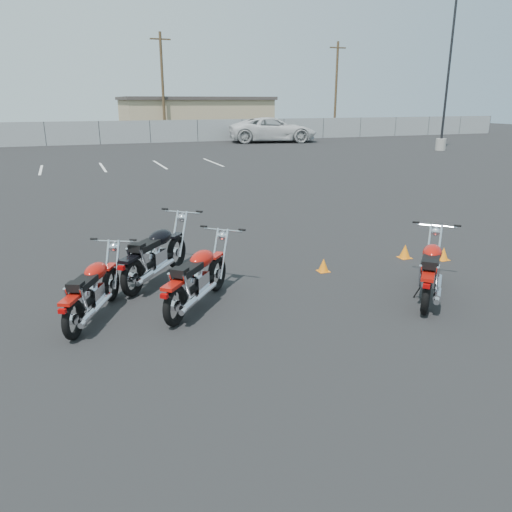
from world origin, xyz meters
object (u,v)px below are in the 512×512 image
object	(u,v)px
motorcycle_front_red	(93,290)
motorcycle_third_red	(198,278)
white_van	(273,123)
motorcycle_rear_red	(431,270)
motorcycle_second_black	(156,254)

from	to	relation	value
motorcycle_front_red	motorcycle_third_red	size ratio (longest dim) A/B	1.02
white_van	motorcycle_rear_red	bearing A→B (deg)	174.62
motorcycle_front_red	motorcycle_rear_red	distance (m)	5.67
white_van	motorcycle_third_red	bearing A→B (deg)	168.04
motorcycle_second_black	motorcycle_rear_red	size ratio (longest dim) A/B	1.09
motorcycle_third_red	motorcycle_rear_red	world-z (taller)	motorcycle_third_red
motorcycle_second_black	motorcycle_third_red	distance (m)	1.56
motorcycle_second_black	white_van	size ratio (longest dim) A/B	0.25
motorcycle_front_red	white_van	xyz separation A→B (m)	(16.37, 31.80, 1.12)
motorcycle_rear_red	white_van	bearing A→B (deg)	71.84
motorcycle_front_red	white_van	bearing A→B (deg)	62.77
motorcycle_third_red	white_van	distance (m)	35.18
motorcycle_front_red	motorcycle_third_red	world-z (taller)	motorcycle_third_red
motorcycle_second_black	motorcycle_rear_red	xyz separation A→B (m)	(4.31, -2.56, -0.03)
motorcycle_second_black	white_van	bearing A→B (deg)	63.56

